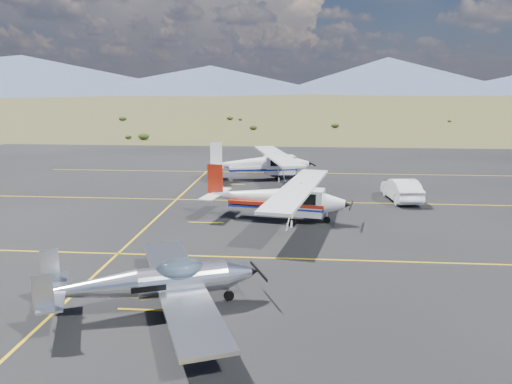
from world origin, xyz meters
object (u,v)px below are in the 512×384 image
(aircraft_cessna, at_px, (277,197))
(sedan, at_px, (402,190))
(aircraft_plain, at_px, (262,163))
(aircraft_low_wing, at_px, (158,282))

(aircraft_cessna, relative_size, sedan, 2.64)
(sedan, bearing_deg, aircraft_cessna, 28.62)
(aircraft_plain, bearing_deg, aircraft_cessna, -96.32)
(aircraft_plain, xyz_separation_m, sedan, (9.62, -6.92, -0.60))
(aircraft_plain, bearing_deg, aircraft_low_wing, -108.29)
(aircraft_low_wing, relative_size, sedan, 2.09)
(aircraft_plain, bearing_deg, sedan, -49.96)
(aircraft_low_wing, xyz_separation_m, sedan, (11.33, 17.31, -0.25))
(aircraft_low_wing, distance_m, aircraft_cessna, 12.33)
(aircraft_cessna, bearing_deg, aircraft_low_wing, -95.44)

